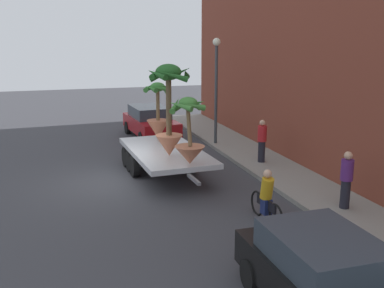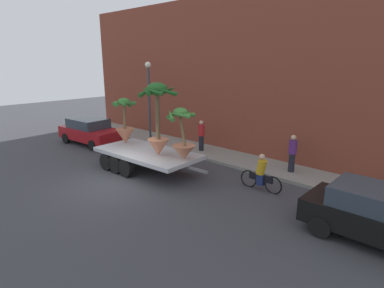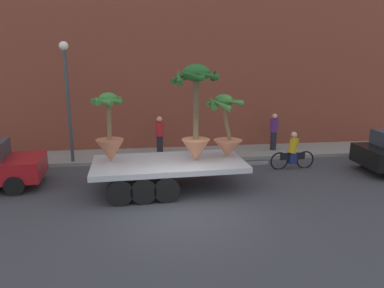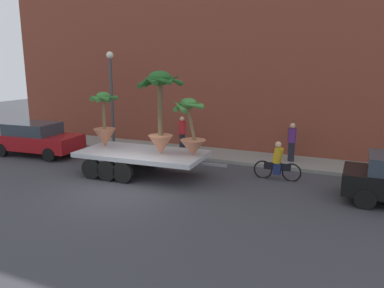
{
  "view_description": "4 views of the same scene",
  "coord_description": "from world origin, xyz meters",
  "px_view_note": "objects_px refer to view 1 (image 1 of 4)",
  "views": [
    {
      "loc": [
        15.64,
        -1.93,
        5.09
      ],
      "look_at": [
        0.78,
        2.64,
        1.39
      ],
      "focal_mm": 42.79,
      "sensor_mm": 36.0,
      "label": 1
    },
    {
      "loc": [
        10.79,
        -6.95,
        5.04
      ],
      "look_at": [
        1.84,
        2.72,
        1.55
      ],
      "focal_mm": 29.53,
      "sensor_mm": 36.0,
      "label": 2
    },
    {
      "loc": [
        -1.0,
        -9.56,
        4.34
      ],
      "look_at": [
        0.64,
        2.99,
        1.29
      ],
      "focal_mm": 33.44,
      "sensor_mm": 36.0,
      "label": 3
    },
    {
      "loc": [
        7.54,
        -10.63,
        4.5
      ],
      "look_at": [
        1.61,
        2.6,
        1.33
      ],
      "focal_mm": 35.43,
      "sensor_mm": 36.0,
      "label": 4
    }
  ],
  "objects_px": {
    "pedestrian_far_left": "(262,140)",
    "street_lamp": "(216,77)",
    "pedestrian_near_gate": "(346,179)",
    "potted_palm_rear": "(189,136)",
    "flatbed_trailer": "(164,154)",
    "cyclist": "(267,199)",
    "potted_palm_front": "(169,109)",
    "trailing_car": "(150,121)",
    "parked_car": "(326,277)",
    "potted_palm_middle": "(158,116)"
  },
  "relations": [
    {
      "from": "pedestrian_far_left",
      "to": "street_lamp",
      "type": "height_order",
      "value": "street_lamp"
    },
    {
      "from": "pedestrian_near_gate",
      "to": "potted_palm_rear",
      "type": "bearing_deg",
      "value": -129.47
    },
    {
      "from": "flatbed_trailer",
      "to": "cyclist",
      "type": "bearing_deg",
      "value": 17.2
    },
    {
      "from": "street_lamp",
      "to": "pedestrian_near_gate",
      "type": "bearing_deg",
      "value": 4.89
    },
    {
      "from": "potted_palm_front",
      "to": "trailing_car",
      "type": "distance_m",
      "value": 7.71
    },
    {
      "from": "parked_car",
      "to": "street_lamp",
      "type": "relative_size",
      "value": 0.86
    },
    {
      "from": "potted_palm_middle",
      "to": "street_lamp",
      "type": "distance_m",
      "value": 3.93
    },
    {
      "from": "potted_palm_rear",
      "to": "cyclist",
      "type": "bearing_deg",
      "value": 23.67
    },
    {
      "from": "pedestrian_far_left",
      "to": "pedestrian_near_gate",
      "type": "bearing_deg",
      "value": 1.58
    },
    {
      "from": "potted_palm_rear",
      "to": "cyclist",
      "type": "relative_size",
      "value": 1.18
    },
    {
      "from": "potted_palm_front",
      "to": "pedestrian_near_gate",
      "type": "height_order",
      "value": "potted_palm_front"
    },
    {
      "from": "street_lamp",
      "to": "potted_palm_middle",
      "type": "bearing_deg",
      "value": -59.37
    },
    {
      "from": "potted_palm_front",
      "to": "parked_car",
      "type": "relative_size",
      "value": 0.77
    },
    {
      "from": "parked_car",
      "to": "street_lamp",
      "type": "bearing_deg",
      "value": 168.46
    },
    {
      "from": "potted_palm_middle",
      "to": "pedestrian_far_left",
      "type": "height_order",
      "value": "potted_palm_middle"
    },
    {
      "from": "pedestrian_near_gate",
      "to": "street_lamp",
      "type": "xyz_separation_m",
      "value": [
        -8.96,
        -0.77,
        2.19
      ]
    },
    {
      "from": "flatbed_trailer",
      "to": "pedestrian_far_left",
      "type": "distance_m",
      "value": 3.99
    },
    {
      "from": "flatbed_trailer",
      "to": "potted_palm_rear",
      "type": "xyz_separation_m",
      "value": [
        2.26,
        0.31,
        1.13
      ]
    },
    {
      "from": "potted_palm_rear",
      "to": "potted_palm_middle",
      "type": "distance_m",
      "value": 3.93
    },
    {
      "from": "potted_palm_rear",
      "to": "street_lamp",
      "type": "xyz_separation_m",
      "value": [
        -5.81,
        3.05,
        1.34
      ]
    },
    {
      "from": "flatbed_trailer",
      "to": "parked_car",
      "type": "height_order",
      "value": "parked_car"
    },
    {
      "from": "potted_palm_front",
      "to": "trailing_car",
      "type": "height_order",
      "value": "potted_palm_front"
    },
    {
      "from": "trailing_car",
      "to": "potted_palm_rear",
      "type": "bearing_deg",
      "value": -3.49
    },
    {
      "from": "potted_palm_middle",
      "to": "potted_palm_front",
      "type": "bearing_deg",
      "value": -5.07
    },
    {
      "from": "street_lamp",
      "to": "flatbed_trailer",
      "type": "bearing_deg",
      "value": -43.38
    },
    {
      "from": "flatbed_trailer",
      "to": "potted_palm_front",
      "type": "distance_m",
      "value": 2.2
    },
    {
      "from": "flatbed_trailer",
      "to": "cyclist",
      "type": "xyz_separation_m",
      "value": [
        5.3,
        1.64,
        -0.09
      ]
    },
    {
      "from": "trailing_car",
      "to": "street_lamp",
      "type": "xyz_separation_m",
      "value": [
        2.74,
        2.53,
        2.4
      ]
    },
    {
      "from": "potted_palm_middle",
      "to": "pedestrian_far_left",
      "type": "relative_size",
      "value": 1.34
    },
    {
      "from": "potted_palm_rear",
      "to": "street_lamp",
      "type": "bearing_deg",
      "value": 152.31
    },
    {
      "from": "potted_palm_front",
      "to": "cyclist",
      "type": "bearing_deg",
      "value": 22.41
    },
    {
      "from": "potted_palm_rear",
      "to": "street_lamp",
      "type": "relative_size",
      "value": 0.45
    },
    {
      "from": "trailing_car",
      "to": "street_lamp",
      "type": "distance_m",
      "value": 4.44
    },
    {
      "from": "pedestrian_near_gate",
      "to": "pedestrian_far_left",
      "type": "relative_size",
      "value": 1.0
    },
    {
      "from": "parked_car",
      "to": "trailing_car",
      "type": "height_order",
      "value": "same"
    },
    {
      "from": "cyclist",
      "to": "pedestrian_far_left",
      "type": "height_order",
      "value": "pedestrian_far_left"
    },
    {
      "from": "potted_palm_middle",
      "to": "parked_car",
      "type": "relative_size",
      "value": 0.55
    },
    {
      "from": "flatbed_trailer",
      "to": "cyclist",
      "type": "height_order",
      "value": "cyclist"
    },
    {
      "from": "pedestrian_near_gate",
      "to": "street_lamp",
      "type": "bearing_deg",
      "value": -175.11
    },
    {
      "from": "cyclist",
      "to": "pedestrian_near_gate",
      "type": "relative_size",
      "value": 1.08
    },
    {
      "from": "potted_palm_middle",
      "to": "street_lamp",
      "type": "bearing_deg",
      "value": 120.63
    },
    {
      "from": "cyclist",
      "to": "street_lamp",
      "type": "bearing_deg",
      "value": 169.04
    },
    {
      "from": "pedestrian_near_gate",
      "to": "street_lamp",
      "type": "distance_m",
      "value": 9.25
    },
    {
      "from": "potted_palm_rear",
      "to": "pedestrian_near_gate",
      "type": "xyz_separation_m",
      "value": [
        3.14,
        3.82,
        -0.85
      ]
    },
    {
      "from": "cyclist",
      "to": "trailing_car",
      "type": "xyz_separation_m",
      "value": [
        -11.6,
        -0.81,
        0.16
      ]
    },
    {
      "from": "flatbed_trailer",
      "to": "potted_palm_middle",
      "type": "xyz_separation_m",
      "value": [
        -1.67,
        0.18,
        1.15
      ]
    },
    {
      "from": "potted_palm_middle",
      "to": "trailing_car",
      "type": "xyz_separation_m",
      "value": [
        -4.63,
        0.65,
        -1.08
      ]
    },
    {
      "from": "cyclist",
      "to": "street_lamp",
      "type": "distance_m",
      "value": 9.38
    },
    {
      "from": "trailing_car",
      "to": "pedestrian_near_gate",
      "type": "xyz_separation_m",
      "value": [
        11.7,
        3.3,
        0.21
      ]
    },
    {
      "from": "trailing_car",
      "to": "pedestrian_near_gate",
      "type": "bearing_deg",
      "value": 15.73
    }
  ]
}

